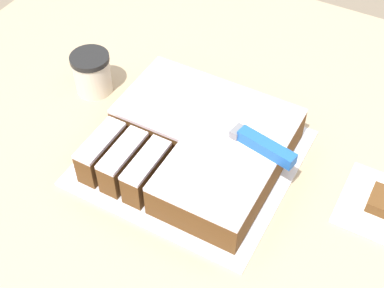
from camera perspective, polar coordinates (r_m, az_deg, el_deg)
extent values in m
cube|color=tan|center=(1.36, 3.52, -13.45)|extent=(1.40, 1.10, 0.90)
cube|color=silver|center=(0.98, 0.00, -1.46)|extent=(0.36, 0.34, 0.01)
cube|color=brown|center=(0.99, 1.65, 2.08)|extent=(0.31, 0.18, 0.06)
cube|color=white|center=(0.96, 1.69, 3.50)|extent=(0.31, 0.18, 0.01)
cube|color=brown|center=(0.88, 1.51, -5.63)|extent=(0.17, 0.12, 0.06)
cube|color=white|center=(0.85, 1.55, -4.27)|extent=(0.17, 0.12, 0.01)
cube|color=brown|center=(0.95, -9.57, -1.01)|extent=(0.04, 0.11, 0.06)
cube|color=white|center=(0.93, -9.83, 0.38)|extent=(0.04, 0.11, 0.01)
cube|color=brown|center=(0.93, -7.24, -2.05)|extent=(0.04, 0.11, 0.06)
cube|color=white|center=(0.90, -7.44, -0.66)|extent=(0.04, 0.11, 0.01)
cube|color=brown|center=(0.91, -4.81, -3.14)|extent=(0.04, 0.11, 0.06)
cube|color=white|center=(0.89, -4.95, -1.75)|extent=(0.04, 0.11, 0.01)
cube|color=silver|center=(0.95, 0.86, 3.36)|extent=(0.18, 0.06, 0.00)
cube|color=slate|center=(0.91, 4.88, 1.29)|extent=(0.02, 0.03, 0.02)
cube|color=#1E59B2|center=(0.89, 7.94, -0.34)|extent=(0.11, 0.04, 0.02)
cylinder|color=beige|center=(1.10, -10.57, 7.23)|extent=(0.07, 0.07, 0.08)
cylinder|color=black|center=(1.08, -10.89, 8.96)|extent=(0.08, 0.08, 0.01)
cube|color=white|center=(0.96, 19.73, -6.35)|extent=(0.14, 0.14, 0.01)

